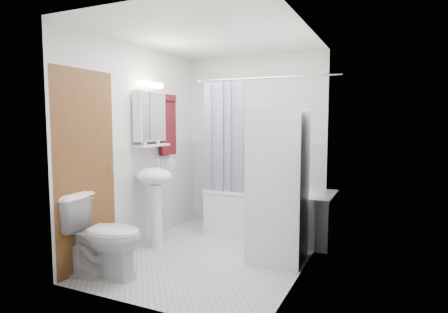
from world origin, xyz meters
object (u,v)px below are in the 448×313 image
at_px(sink, 155,188).
at_px(toilet, 103,236).
at_px(washer_dryer, 278,186).
at_px(bathtub, 271,211).

xyz_separation_m(sink, toilet, (0.03, -0.91, -0.31)).
height_order(sink, washer_dryer, washer_dryer).
bearing_deg(bathtub, washer_dryer, -67.25).
bearing_deg(toilet, bathtub, -41.08).
xyz_separation_m(bathtub, washer_dryer, (0.31, -0.74, 0.47)).
height_order(bathtub, toilet, toilet).
bearing_deg(sink, washer_dryer, 8.78).
height_order(bathtub, washer_dryer, washer_dryer).
bearing_deg(washer_dryer, bathtub, 109.95).
relative_size(sink, washer_dryer, 0.65).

